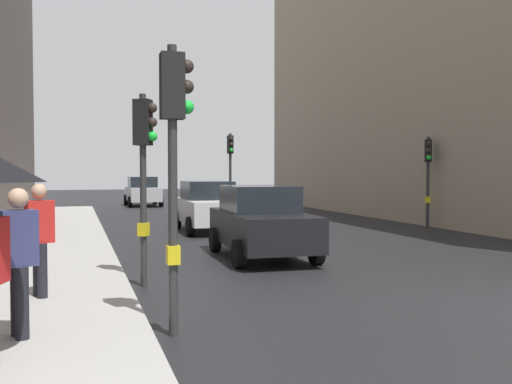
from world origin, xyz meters
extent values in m
cube|color=#A8A5A0|center=(-7.51, 6.00, 0.08)|extent=(3.03, 40.00, 0.16)
cube|color=gray|center=(11.99, 14.78, 6.90)|extent=(12.00, 29.63, 13.79)
cylinder|color=#2D2D2D|center=(-5.69, 3.36, 1.77)|extent=(0.12, 0.12, 3.54)
cube|color=black|center=(-5.69, 3.36, 3.02)|extent=(0.38, 0.36, 0.84)
cube|color=yellow|center=(-5.69, 3.36, 1.05)|extent=(0.24, 0.25, 0.24)
sphere|color=#2D231E|center=(-5.53, 3.26, 3.28)|extent=(0.18, 0.18, 0.18)
sphere|color=#2D231E|center=(-5.53, 3.26, 3.02)|extent=(0.18, 0.18, 0.18)
sphere|color=green|center=(-5.53, 3.26, 2.76)|extent=(0.18, 0.18, 0.18)
cylinder|color=#2D2D2D|center=(-5.69, -0.02, 1.87)|extent=(0.12, 0.12, 3.73)
cube|color=black|center=(-5.69, -0.02, 3.21)|extent=(0.30, 0.24, 0.84)
cube|color=yellow|center=(-5.69, -0.02, 1.05)|extent=(0.16, 0.20, 0.24)
sphere|color=#2D231E|center=(-5.50, -0.02, 3.47)|extent=(0.18, 0.18, 0.18)
sphere|color=#2D231E|center=(-5.50, -0.02, 3.21)|extent=(0.18, 0.18, 0.18)
sphere|color=green|center=(-5.50, -0.02, 2.95)|extent=(0.18, 0.18, 0.18)
cylinder|color=#2D2D2D|center=(5.69, 11.28, 1.70)|extent=(0.12, 0.12, 3.40)
cube|color=black|center=(5.69, 11.28, 2.88)|extent=(0.35, 0.38, 0.84)
cube|color=yellow|center=(5.69, 11.28, 1.05)|extent=(0.25, 0.23, 0.24)
sphere|color=#2D231E|center=(5.61, 11.11, 3.14)|extent=(0.18, 0.18, 0.18)
sphere|color=#2D231E|center=(5.61, 11.11, 2.88)|extent=(0.18, 0.18, 0.18)
sphere|color=green|center=(5.61, 11.11, 2.62)|extent=(0.18, 0.18, 0.18)
cylinder|color=#2D2D2D|center=(-0.04, 18.46, 1.93)|extent=(0.12, 0.12, 3.86)
cube|color=black|center=(-0.04, 18.46, 3.34)|extent=(0.24, 0.30, 0.84)
cube|color=yellow|center=(-0.04, 18.46, 1.05)|extent=(0.20, 0.16, 0.24)
sphere|color=#2D231E|center=(-0.04, 18.27, 3.60)|extent=(0.18, 0.18, 0.18)
sphere|color=#2D231E|center=(-0.04, 18.27, 3.34)|extent=(0.18, 0.18, 0.18)
sphere|color=green|center=(-0.04, 18.27, 3.08)|extent=(0.18, 0.18, 0.18)
cube|color=#BCBCC1|center=(-2.96, 28.15, 0.72)|extent=(1.82, 4.21, 0.80)
cube|color=black|center=(-2.96, 28.40, 1.44)|extent=(1.61, 2.01, 0.64)
cylinder|color=black|center=(-2.06, 26.81, 0.32)|extent=(0.22, 0.64, 0.64)
cylinder|color=black|center=(-3.86, 26.80, 0.32)|extent=(0.22, 0.64, 0.64)
cylinder|color=black|center=(-2.07, 29.51, 0.32)|extent=(0.22, 0.64, 0.64)
cylinder|color=black|center=(-3.87, 29.50, 0.32)|extent=(0.22, 0.64, 0.64)
cube|color=silver|center=(-2.41, 12.49, 0.72)|extent=(1.85, 4.22, 0.80)
cube|color=black|center=(-2.41, 12.74, 1.44)|extent=(1.63, 2.02, 0.64)
cylinder|color=black|center=(-1.53, 11.13, 0.32)|extent=(0.23, 0.64, 0.64)
cylinder|color=black|center=(-3.33, 11.15, 0.32)|extent=(0.23, 0.64, 0.64)
cylinder|color=black|center=(-1.49, 13.83, 0.32)|extent=(0.23, 0.64, 0.64)
cylinder|color=black|center=(-3.29, 13.85, 0.32)|extent=(0.23, 0.64, 0.64)
cube|color=black|center=(-2.54, 6.00, 0.72)|extent=(1.96, 4.26, 0.80)
cube|color=black|center=(-2.53, 6.25, 1.44)|extent=(1.67, 2.06, 0.64)
cylinder|color=black|center=(-1.69, 4.62, 0.32)|extent=(0.24, 0.65, 0.64)
cylinder|color=black|center=(-3.49, 4.69, 0.32)|extent=(0.24, 0.65, 0.64)
cylinder|color=black|center=(-1.59, 7.32, 0.32)|extent=(0.24, 0.65, 0.64)
cylinder|color=black|center=(-3.39, 7.38, 0.32)|extent=(0.24, 0.65, 0.64)
cylinder|color=black|center=(-7.56, -0.01, 0.58)|extent=(0.16, 0.16, 0.85)
cylinder|color=black|center=(-7.50, -0.20, 0.58)|extent=(0.16, 0.16, 0.85)
cube|color=navy|center=(-7.53, -0.11, 1.34)|extent=(0.46, 0.38, 0.66)
sphere|color=tan|center=(-7.53, -0.11, 1.81)|extent=(0.24, 0.24, 0.24)
cylinder|color=black|center=(-7.46, 2.26, 0.58)|extent=(0.16, 0.16, 0.85)
cylinder|color=black|center=(-7.39, 2.07, 0.58)|extent=(0.16, 0.16, 0.85)
cube|color=red|center=(-7.43, 2.17, 1.34)|extent=(0.46, 0.38, 0.66)
sphere|color=tan|center=(-7.43, 2.17, 1.81)|extent=(0.24, 0.24, 0.24)
camera|label=1|loc=(-6.89, -7.41, 2.13)|focal=40.62mm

